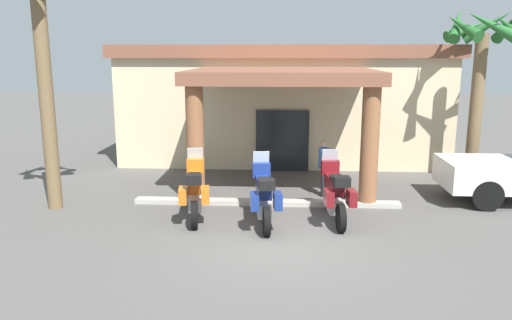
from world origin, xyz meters
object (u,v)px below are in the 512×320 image
Objects in this scene: motorcycle_blue at (264,196)px; palm_tree_near_portico at (480,55)px; motorcycle_orange at (195,191)px; motorcycle_maroon at (335,193)px; motel_building at (283,100)px; palm_tree_roadside at (40,25)px; pedestrian at (324,164)px.

palm_tree_near_portico reaches higher than motorcycle_blue.
motorcycle_orange is at bearing -153.54° from palm_tree_near_portico.
palm_tree_near_portico reaches higher than motorcycle_maroon.
motorcycle_maroon is (3.40, -0.01, 0.00)m from motorcycle_orange.
motel_building is 2.23× the size of palm_tree_near_portico.
palm_tree_near_portico is (6.28, 4.34, 3.23)m from motorcycle_blue.
motorcycle_blue is (1.70, -0.37, 0.00)m from motorcycle_orange.
palm_tree_roadside is (-7.21, 0.63, 3.96)m from motorcycle_maroon.
pedestrian is 8.16m from palm_tree_roadside.
pedestrian is (1.59, 2.55, 0.23)m from motorcycle_blue.
pedestrian is 5.85m from palm_tree_near_portico.
motorcycle_orange is at bearing -104.77° from motel_building.
palm_tree_roadside reaches higher than motorcycle_blue.
palm_tree_roadside reaches higher than motel_building.
motorcycle_orange is (-2.08, -7.94, -1.48)m from motel_building.
motel_building is 8.20m from motorcycle_maroon.
motel_building is 6.01m from pedestrian.
motorcycle_maroon is at bearing -5.02° from palm_tree_roadside.
motorcycle_blue is 8.29m from palm_tree_near_portico.
palm_tree_near_portico is at bearing 15.88° from palm_tree_roadside.
palm_tree_near_portico is at bearing -72.07° from motorcycle_orange.
palm_tree_near_portico is (4.58, 3.99, 3.23)m from motorcycle_maroon.
motel_building is 7.42× the size of pedestrian.
motorcycle_maroon is at bearing -85.48° from motorcycle_blue.
motorcycle_orange is at bearing 70.55° from motorcycle_blue.
palm_tree_roadside is at bearing 72.62° from motorcycle_blue.
palm_tree_near_portico reaches higher than motorcycle_orange.
palm_tree_near_portico is (4.70, 1.79, 3.00)m from pedestrian.
palm_tree_roadside is at bearing 72.24° from motorcycle_orange.
motorcycle_blue is at bearing -114.10° from pedestrian.
pedestrian is at bearing -64.94° from motorcycle_orange.
motorcycle_blue is 1.00× the size of motorcycle_maroon.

